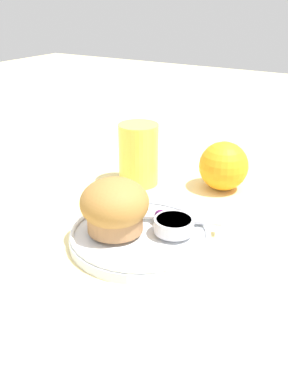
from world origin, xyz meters
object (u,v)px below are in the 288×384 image
(orange_fruit, at_px, (224,166))
(muffin, at_px, (115,207))
(butter_knife, at_px, (164,217))
(juice_glass, at_px, (139,154))

(orange_fruit, bearing_deg, muffin, -103.34)
(butter_knife, distance_m, juice_glass, 0.18)
(muffin, distance_m, orange_fruit, 0.25)
(muffin, xyz_separation_m, orange_fruit, (0.06, 0.25, -0.01))
(orange_fruit, bearing_deg, butter_knife, -95.06)
(orange_fruit, height_order, juice_glass, juice_glass)
(muffin, relative_size, orange_fruit, 1.10)
(muffin, bearing_deg, butter_knife, 56.37)
(butter_knife, xyz_separation_m, orange_fruit, (0.02, 0.18, 0.02))
(muffin, bearing_deg, juice_glass, 113.20)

